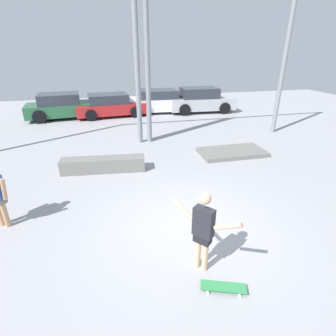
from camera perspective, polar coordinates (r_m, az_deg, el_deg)
ground_plane at (r=5.97m, az=4.68°, el=-12.90°), size 36.00×36.00×0.00m
skateboarder at (r=4.55m, az=7.67°, el=-12.84°), size 0.90×1.05×1.56m
skateboard at (r=4.80m, az=11.96°, el=-24.00°), size 0.77×0.46×0.08m
grind_box at (r=8.67m, az=-13.90°, el=0.72°), size 2.67×0.78×0.46m
manual_pad at (r=10.16m, az=13.76°, el=3.36°), size 2.44×1.29×0.15m
canopy_support_left at (r=10.73m, az=-24.73°, el=25.02°), size 6.16×0.20×6.72m
canopy_support_right at (r=11.63m, az=11.68°, el=26.36°), size 6.16×0.20×6.72m
parked_car_green at (r=16.30m, az=-22.03°, el=12.36°), size 4.07×2.28×1.38m
parked_car_red at (r=16.05m, az=-12.41°, el=13.17°), size 4.14×2.21×1.27m
parked_car_white at (r=16.72m, az=-1.65°, el=14.29°), size 4.14×2.12×1.36m
parked_car_silver at (r=16.89m, az=7.10°, el=14.39°), size 4.10×1.99×1.47m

